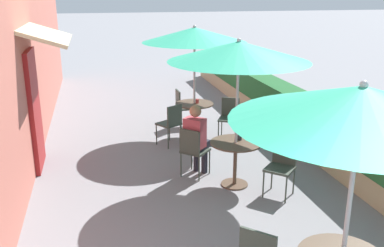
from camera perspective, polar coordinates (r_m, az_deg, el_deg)
The scene contains 15 objects.
cafe_facade_wall at distance 8.39m, azimuth -21.55°, elevation 9.55°, with size 0.98×14.79×4.20m.
planter_hedge at distance 9.58m, azimuth 12.70°, elevation 1.69°, with size 0.60×13.79×1.01m.
patio_umbrella_near at distance 3.71m, azimuth 21.67°, elevation 2.39°, with size 2.16×2.16×2.38m.
patio_table_mid at distance 6.92m, azimuth 5.81°, elevation -3.98°, with size 0.82×0.82×0.74m.
patio_umbrella_mid at distance 6.50m, azimuth 6.25°, elevation 9.52°, with size 2.16×2.16×2.38m.
cafe_chair_mid_left at distance 6.74m, azimuth 11.86°, elevation -5.21°, with size 0.57×0.57×0.87m.
cafe_chair_mid_right at distance 7.20m, azimuth 0.13°, elevation -3.34°, with size 0.57×0.57×0.87m.
seated_patron_mid_right at distance 7.23m, azimuth 0.59°, elevation -1.80°, with size 0.51×0.51×1.25m.
coffee_cup_mid at distance 6.95m, azimuth 6.36°, elevation -1.83°, with size 0.07×0.07×0.09m.
patio_table_far at distance 9.19m, azimuth 0.32°, elevation 1.57°, with size 0.82×0.82×0.74m.
patio_umbrella_far at distance 8.89m, azimuth 0.34°, elevation 11.74°, with size 2.16×2.16×2.38m.
cafe_chair_far_left at distance 8.65m, azimuth -2.81°, elevation 0.27°, with size 0.55×0.55×0.87m.
cafe_chair_far_right at distance 9.13m, azimuth 5.00°, elevation 1.13°, with size 0.54×0.54×0.87m.
cafe_chair_far_back at distance 9.89m, azimuth -1.26°, elevation 2.48°, with size 0.41×0.41×0.87m.
coffee_cup_far at distance 9.15m, azimuth 0.70°, elevation 3.02°, with size 0.07×0.07×0.09m.
Camera 1 is at (-1.35, -0.99, 3.07)m, focal length 40.00 mm.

